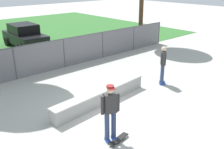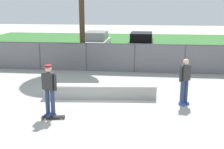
# 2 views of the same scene
# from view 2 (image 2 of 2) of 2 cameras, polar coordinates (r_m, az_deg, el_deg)

# --- Properties ---
(ground_plane) EXTENTS (80.00, 80.00, 0.00)m
(ground_plane) POSITION_cam_2_polar(r_m,az_deg,el_deg) (11.27, -3.70, -6.00)
(ground_plane) COLOR #ADAAA3
(grass_strip) EXTENTS (31.43, 20.00, 0.02)m
(grass_strip) POSITION_cam_2_polar(r_m,az_deg,el_deg) (26.61, 2.30, 5.81)
(grass_strip) COLOR #336B2D
(grass_strip) RESTS_ON ground
(concrete_ledge) EXTENTS (4.70, 0.89, 0.57)m
(concrete_ledge) POSITION_cam_2_polar(r_m,az_deg,el_deg) (11.92, -2.42, -3.39)
(concrete_ledge) COLOR #999993
(concrete_ledge) RESTS_ON ground
(skateboarder) EXTENTS (0.58, 0.37, 1.84)m
(skateboarder) POSITION_cam_2_polar(r_m,az_deg,el_deg) (10.05, -12.35, -2.65)
(skateboarder) COLOR #2647A5
(skateboarder) RESTS_ON ground
(skateboard) EXTENTS (0.82, 0.34, 0.09)m
(skateboard) POSITION_cam_2_polar(r_m,az_deg,el_deg) (10.13, -11.58, -8.23)
(skateboard) COLOR black
(skateboard) RESTS_ON ground
(chainlink_fence) EXTENTS (19.50, 0.07, 1.64)m
(chainlink_fence) POSITION_cam_2_polar(r_m,az_deg,el_deg) (16.35, -0.34, 3.66)
(chainlink_fence) COLOR #4C4C51
(chainlink_fence) RESTS_ON ground
(car_white) EXTENTS (2.11, 4.25, 1.66)m
(car_white) POSITION_cam_2_polar(r_m,az_deg,el_deg) (22.49, -3.22, 6.38)
(car_white) COLOR silver
(car_white) RESTS_ON ground
(car_black) EXTENTS (2.11, 4.25, 1.66)m
(car_black) POSITION_cam_2_polar(r_m,az_deg,el_deg) (21.93, 5.82, 6.13)
(car_black) COLOR black
(car_black) RESTS_ON ground
(bystander) EXTENTS (0.47, 0.45, 1.82)m
(bystander) POSITION_cam_2_polar(r_m,az_deg,el_deg) (11.31, 14.27, -1.00)
(bystander) COLOR #2647A5
(bystander) RESTS_ON ground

